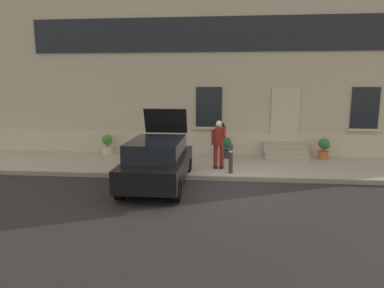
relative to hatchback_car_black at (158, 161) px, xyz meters
The scene contains 12 objects.
ground_plane 2.31m from the hatchback_car_black, ahead, with size 80.00×80.00×0.00m, color #232326.
sidewalk 3.52m from the hatchback_car_black, 51.09° to the left, with size 24.00×3.60×0.15m, color #99968E.
curb_edge 2.43m from the hatchback_car_black, 20.82° to the left, with size 24.00×0.12×0.15m, color gray.
building_facade 6.33m from the hatchback_car_black, 67.22° to the left, with size 24.00×1.52×7.50m.
entrance_stoop 6.08m from the hatchback_car_black, 41.28° to the left, with size 1.76×1.28×0.64m.
hatchback_car_black is the anchor object (origin of this frame).
bollard_near_person 2.60m from the hatchback_car_black, 28.40° to the left, with size 0.15×0.15×1.04m.
person_on_phone 2.61m from the hatchback_car_black, 44.36° to the left, with size 0.51×0.47×1.75m.
planter_cream 4.97m from the hatchback_car_black, 127.32° to the left, with size 0.44×0.44×0.86m.
planter_olive 4.00m from the hatchback_car_black, 96.41° to the left, with size 0.44×0.44×0.86m.
planter_charcoal 4.29m from the hatchback_car_black, 60.33° to the left, with size 0.44×0.44×0.86m.
planter_terracotta 7.20m from the hatchback_car_black, 32.52° to the left, with size 0.44×0.44×0.86m.
Camera 1 is at (-0.07, -10.17, 3.16)m, focal length 32.14 mm.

